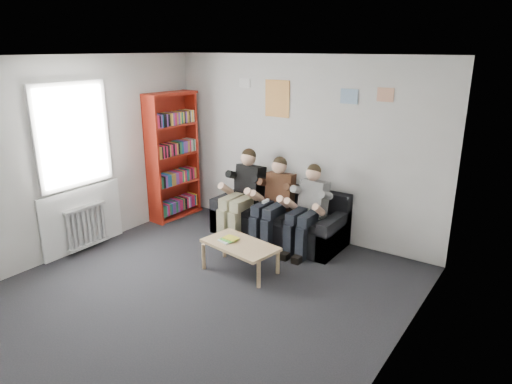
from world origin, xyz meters
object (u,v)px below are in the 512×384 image
(sofa, at_px, (279,220))
(person_left, at_px, (242,194))
(coffee_table, at_px, (240,247))
(person_right, at_px, (307,210))
(bookshelf, at_px, (173,156))
(person_middle, at_px, (273,202))

(sofa, distance_m, person_left, 0.70)
(coffee_table, xyz_separation_m, person_right, (0.39, 1.04, 0.27))
(bookshelf, bearing_deg, person_middle, 5.44)
(bookshelf, distance_m, coffee_table, 2.47)
(person_left, bearing_deg, person_middle, 3.26)
(person_left, bearing_deg, coffee_table, -51.95)
(coffee_table, bearing_deg, sofa, 97.72)
(sofa, relative_size, coffee_table, 2.07)
(sofa, distance_m, person_right, 0.68)
(person_middle, relative_size, person_right, 1.02)
(person_middle, distance_m, person_right, 0.56)
(bookshelf, distance_m, person_left, 1.46)
(sofa, bearing_deg, person_middle, -90.00)
(person_middle, bearing_deg, bookshelf, 172.90)
(coffee_table, relative_size, person_middle, 0.76)
(bookshelf, bearing_deg, sofa, 11.00)
(sofa, height_order, bookshelf, bookshelf)
(bookshelf, height_order, person_right, bookshelf)
(bookshelf, relative_size, person_middle, 1.65)
(sofa, distance_m, coffee_table, 1.24)
(sofa, bearing_deg, bookshelf, -174.08)
(person_left, height_order, person_right, person_left)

